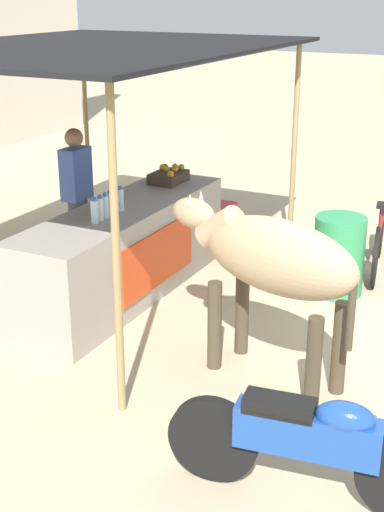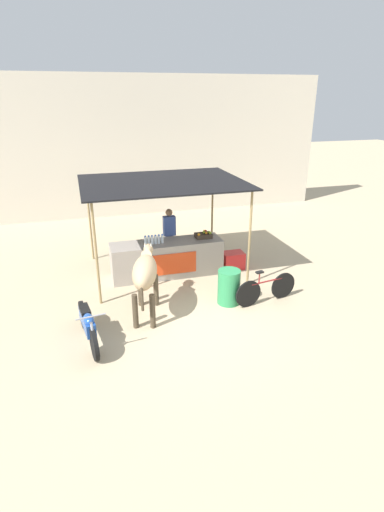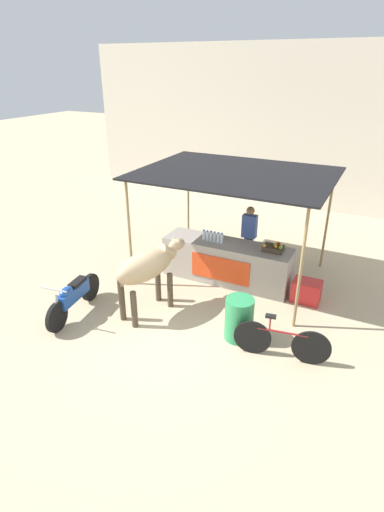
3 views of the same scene
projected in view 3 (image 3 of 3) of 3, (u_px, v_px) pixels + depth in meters
ground_plane at (184, 329)px, 7.77m from camera, size 60.00×60.00×0.00m
building_wall_far at (300, 129)px, 13.55m from camera, size 16.00×0.50×5.36m
stall_counter at (227, 262)px, 9.33m from camera, size 3.00×0.82×0.96m
stall_awning at (235, 177)px, 8.73m from camera, size 4.20×3.20×2.53m
water_bottle_row at (213, 237)px, 9.18m from camera, size 0.52×0.07×0.25m
fruit_crate at (274, 248)px, 8.71m from camera, size 0.44×0.32×0.18m
vendor_behind_counter at (249, 238)px, 9.68m from camera, size 0.34×0.22×1.65m
cooler_box at (306, 291)px, 8.60m from camera, size 0.60×0.44×0.48m
water_barrel at (239, 319)px, 7.36m from camera, size 0.53×0.53×0.84m
cow at (148, 267)px, 7.89m from camera, size 0.88×1.85×1.44m
motorcycle_parked at (73, 296)px, 8.05m from camera, size 0.55×1.79×0.90m
bicycle_leaning at (281, 342)px, 6.86m from camera, size 1.64×0.31×0.85m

